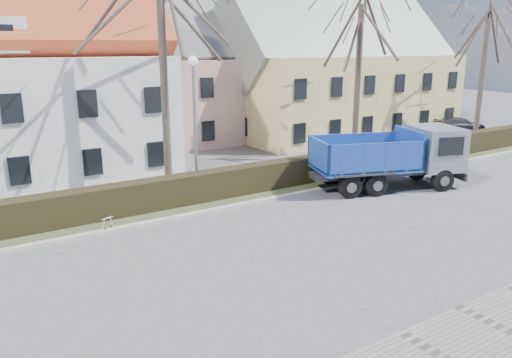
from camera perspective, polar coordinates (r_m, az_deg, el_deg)
ground at (r=18.35m, az=6.62°, el=-6.69°), size 120.00×120.00×0.00m
curb_far at (r=21.86m, az=-1.01°, el=-2.81°), size 80.00×0.30×0.12m
grass_strip at (r=23.17m, az=-3.09°, el=-1.81°), size 80.00×3.00×0.10m
hedge at (r=22.84m, az=-2.86°, el=-0.49°), size 60.00×0.90×1.30m
building_pink at (r=36.42m, az=-8.58°, el=10.55°), size 10.80×8.80×8.00m
building_yellow at (r=40.46m, az=9.25°, el=11.32°), size 18.80×10.80×8.50m
tree_1 at (r=23.38m, az=-10.59°, el=13.74°), size 9.20×9.20×12.65m
tree_2 at (r=30.10m, az=11.62°, el=12.36°), size 8.00×8.00×11.00m
tree_3 at (r=39.40m, az=24.52°, el=11.51°), size 7.60×7.60×10.45m
dump_truck at (r=24.75m, az=14.29°, el=2.33°), size 8.06×5.11×3.02m
streetlight at (r=22.59m, az=-6.98°, el=5.87°), size 0.50×0.50×6.40m
cart_frame at (r=19.43m, az=-17.06°, el=-5.05°), size 0.76×0.58×0.61m
parked_car_b at (r=42.70m, az=22.21°, el=5.70°), size 4.70×3.20×1.26m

